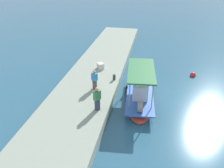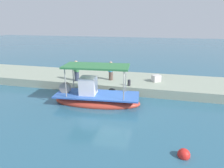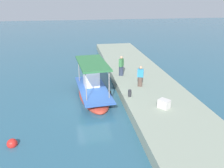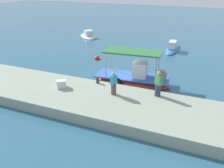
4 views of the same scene
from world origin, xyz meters
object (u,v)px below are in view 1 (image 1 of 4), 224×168
(fisherman_by_crate, at_px, (97,100))
(mooring_bollard, at_px, (114,77))
(main_fishing_boat, at_px, (140,97))
(marker_buoy, at_px, (193,75))
(cargo_crate, at_px, (100,66))
(fisherman_near_bollard, at_px, (95,80))

(fisherman_by_crate, height_order, mooring_bollard, fisherman_by_crate)
(main_fishing_boat, xyz_separation_m, marker_buoy, (-5.58, 4.73, -0.35))
(main_fishing_boat, distance_m, cargo_crate, 5.80)
(mooring_bollard, distance_m, cargo_crate, 2.68)
(main_fishing_boat, height_order, marker_buoy, main_fishing_boat)
(cargo_crate, bearing_deg, main_fishing_boat, 45.79)
(fisherman_near_bollard, distance_m, fisherman_by_crate, 2.94)
(fisherman_near_bollard, height_order, mooring_bollard, fisherman_near_bollard)
(fisherman_near_bollard, xyz_separation_m, cargo_crate, (-3.86, -0.47, -0.46))
(mooring_bollard, bearing_deg, marker_buoy, 116.69)
(mooring_bollard, bearing_deg, main_fishing_boat, 50.60)
(main_fishing_boat, distance_m, fisherman_by_crate, 3.93)
(main_fishing_boat, bearing_deg, fisherman_near_bollard, -92.68)
(mooring_bollard, bearing_deg, fisherman_near_bollard, -34.84)
(main_fishing_boat, bearing_deg, marker_buoy, 139.70)
(main_fishing_boat, distance_m, fisherman_near_bollard, 3.81)
(main_fishing_boat, height_order, fisherman_near_bollard, main_fishing_boat)
(fisherman_by_crate, bearing_deg, fisherman_near_bollard, -161.36)
(mooring_bollard, xyz_separation_m, marker_buoy, (-3.59, 7.14, -0.84))
(main_fishing_boat, height_order, fisherman_by_crate, main_fishing_boat)
(main_fishing_boat, relative_size, mooring_bollard, 12.88)
(fisherman_near_bollard, height_order, marker_buoy, fisherman_near_bollard)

